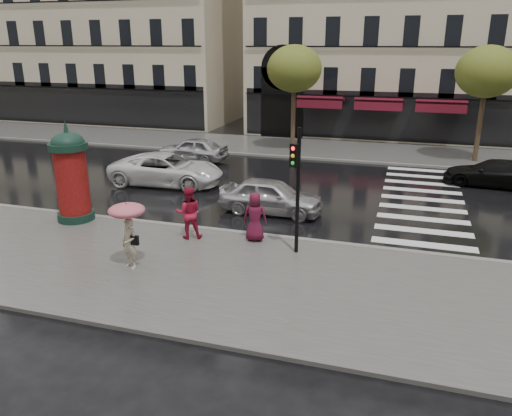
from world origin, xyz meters
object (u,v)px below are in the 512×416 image
(woman_umbrella, at_px, (128,225))
(car_white, at_px, (167,169))
(traffic_light, at_px, (297,179))
(woman_red, at_px, (189,213))
(car_black, at_px, (493,173))
(morris_column, at_px, (71,173))
(car_far_silver, at_px, (193,149))
(man_burgundy, at_px, (255,217))
(car_silver, at_px, (271,196))

(woman_umbrella, distance_m, car_white, 9.93)
(traffic_light, bearing_deg, woman_red, 176.78)
(woman_umbrella, bearing_deg, traffic_light, 29.46)
(car_black, bearing_deg, morris_column, -50.78)
(woman_red, bearing_deg, traffic_light, 154.26)
(car_far_silver, bearing_deg, traffic_light, 39.79)
(car_white, bearing_deg, car_far_silver, 6.19)
(man_burgundy, xyz_separation_m, car_white, (-6.43, 6.01, -0.21))
(woman_red, xyz_separation_m, car_far_silver, (-5.01, 11.61, -0.35))
(woman_red, height_order, car_white, woman_red)
(man_burgundy, bearing_deg, traffic_light, 149.90)
(traffic_light, distance_m, car_far_silver, 14.94)
(morris_column, xyz_separation_m, car_black, (16.39, 10.47, -1.34))
(car_far_silver, bearing_deg, car_white, 12.56)
(woman_umbrella, height_order, car_black, woman_umbrella)
(traffic_light, bearing_deg, car_far_silver, 126.99)
(car_white, height_order, car_far_silver, car_white)
(woman_red, bearing_deg, car_black, -158.52)
(woman_umbrella, relative_size, woman_red, 1.14)
(woman_umbrella, height_order, car_white, woman_umbrella)
(woman_umbrella, relative_size, car_black, 0.47)
(man_burgundy, distance_m, car_white, 8.81)
(traffic_light, relative_size, car_black, 0.92)
(car_silver, relative_size, car_far_silver, 1.03)
(car_black, distance_m, car_far_silver, 16.33)
(morris_column, height_order, car_far_silver, morris_column)
(morris_column, xyz_separation_m, traffic_light, (8.99, -0.68, 0.65))
(woman_umbrella, height_order, man_burgundy, woman_umbrella)
(morris_column, bearing_deg, car_far_silver, 89.63)
(car_black, bearing_deg, woman_red, -39.34)
(woman_red, distance_m, morris_column, 5.19)
(man_burgundy, xyz_separation_m, car_far_silver, (-7.32, 11.16, -0.28))
(woman_umbrella, xyz_separation_m, car_black, (12.01, 13.75, -0.87))
(woman_red, relative_size, man_burgundy, 1.08)
(woman_umbrella, distance_m, car_black, 18.28)
(woman_red, height_order, car_black, woman_red)
(woman_umbrella, height_order, car_far_silver, woman_umbrella)
(traffic_light, relative_size, car_white, 0.74)
(traffic_light, relative_size, car_silver, 0.97)
(woman_umbrella, bearing_deg, car_far_silver, 106.60)
(woman_umbrella, bearing_deg, man_burgundy, 47.40)
(woman_umbrella, relative_size, traffic_light, 0.51)
(man_burgundy, height_order, car_white, man_burgundy)
(woman_umbrella, height_order, car_silver, woman_umbrella)
(woman_red, height_order, traffic_light, traffic_light)
(woman_red, xyz_separation_m, morris_column, (-5.08, 0.46, 0.94))
(woman_red, xyz_separation_m, traffic_light, (3.91, -0.22, 1.58))
(woman_red, distance_m, man_burgundy, 2.36)
(woman_umbrella, distance_m, car_far_silver, 15.09)
(car_black, relative_size, car_far_silver, 1.08)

